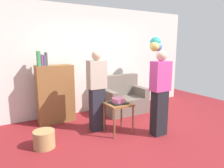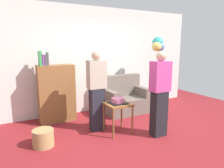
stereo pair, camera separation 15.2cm
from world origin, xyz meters
TOP-DOWN VIEW (x-y plane):
  - ground_plane at (0.00, 0.00)m, footprint 8.00×8.00m
  - wall_back at (0.00, 2.05)m, footprint 6.00×0.10m
  - couch at (0.60, 1.48)m, footprint 1.10×0.70m
  - bookshelf at (-1.12, 1.65)m, footprint 0.80×0.36m
  - side_table at (-0.18, 0.44)m, footprint 0.48×0.48m
  - birthday_cake at (-0.18, 0.44)m, footprint 0.32×0.32m
  - person_blowing_candles at (-0.50, 0.76)m, footprint 0.36×0.22m
  - person_holding_cake at (0.45, -0.04)m, footprint 0.36×0.22m
  - wicker_basket at (-1.61, 0.53)m, footprint 0.36×0.36m
  - handbag at (1.21, 0.67)m, footprint 0.28×0.14m
  - balloon_bunch at (1.45, 1.26)m, footprint 0.37×0.32m

SIDE VIEW (x-z plane):
  - ground_plane at x=0.00m, z-range 0.00..0.00m
  - handbag at x=1.21m, z-range 0.00..0.20m
  - wicker_basket at x=-1.61m, z-range 0.00..0.30m
  - couch at x=0.60m, z-range -0.14..0.82m
  - side_table at x=-0.18m, z-range 0.21..0.82m
  - birthday_cake at x=-0.18m, z-range 0.57..0.74m
  - bookshelf at x=-1.12m, z-range -0.14..1.47m
  - person_blowing_candles at x=-0.50m, z-range 0.02..1.65m
  - person_holding_cake at x=0.45m, z-range 0.02..1.65m
  - wall_back at x=0.00m, z-range 0.00..2.70m
  - balloon_bunch at x=1.45m, z-range 0.77..2.72m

